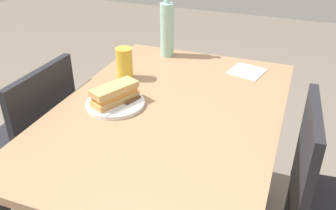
{
  "coord_description": "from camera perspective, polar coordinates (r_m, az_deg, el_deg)",
  "views": [
    {
      "loc": [
        1.11,
        0.42,
        1.45
      ],
      "look_at": [
        0.0,
        0.0,
        0.77
      ],
      "focal_mm": 39.66,
      "sensor_mm": 36.0,
      "label": 1
    }
  ],
  "objects": [
    {
      "name": "plate_near",
      "position": [
        1.42,
        -8.08,
        0.24
      ],
      "size": [
        0.22,
        0.22,
        0.01
      ],
      "primitive_type": "cylinder",
      "color": "white",
      "rests_on": "dining_table"
    },
    {
      "name": "knife_near",
      "position": [
        1.38,
        -6.52,
        0.07
      ],
      "size": [
        0.17,
        0.07,
        0.01
      ],
      "color": "silver",
      "rests_on": "plate_near"
    },
    {
      "name": "beer_glass",
      "position": [
        1.6,
        -6.7,
        6.35
      ],
      "size": [
        0.07,
        0.07,
        0.14
      ],
      "primitive_type": "cylinder",
      "color": "gold",
      "rests_on": "dining_table"
    },
    {
      "name": "paper_napkin",
      "position": [
        1.71,
        12.04,
        5.08
      ],
      "size": [
        0.17,
        0.17,
        0.0
      ],
      "primitive_type": "cube",
      "rotation": [
        0.0,
        0.0,
        -0.25
      ],
      "color": "white",
      "rests_on": "dining_table"
    },
    {
      "name": "chair_near",
      "position": [
        1.74,
        -19.99,
        -5.6
      ],
      "size": [
        0.41,
        0.41,
        0.86
      ],
      "color": "black",
      "rests_on": "ground"
    },
    {
      "name": "chair_far",
      "position": [
        1.47,
        23.19,
        -13.7
      ],
      "size": [
        0.43,
        0.43,
        0.86
      ],
      "color": "black",
      "rests_on": "ground"
    },
    {
      "name": "baguette_sandwich_near",
      "position": [
        1.4,
        -8.2,
        1.72
      ],
      "size": [
        0.19,
        0.14,
        0.07
      ],
      "color": "tan",
      "rests_on": "plate_near"
    },
    {
      "name": "water_bottle",
      "position": [
        1.81,
        -0.14,
        11.65
      ],
      "size": [
        0.07,
        0.07,
        0.33
      ],
      "color": "#99C6B7",
      "rests_on": "dining_table"
    },
    {
      "name": "dining_table",
      "position": [
        1.44,
        0.0,
        -4.69
      ],
      "size": [
        1.17,
        0.82,
        0.75
      ],
      "color": "#997251",
      "rests_on": "ground"
    }
  ]
}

